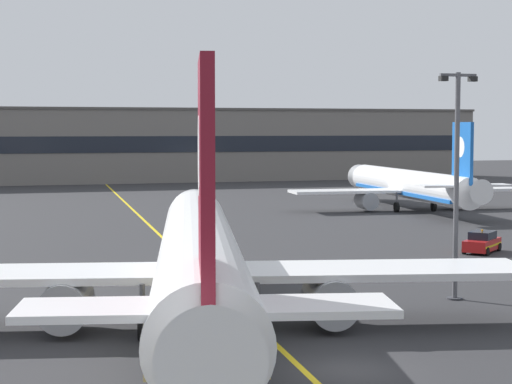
% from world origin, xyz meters
% --- Properties ---
extents(ground_plane, '(400.00, 400.00, 0.00)m').
position_xyz_m(ground_plane, '(0.00, 0.00, 0.00)').
color(ground_plane, '#2D2D30').
extents(taxiway_centreline, '(11.03, 179.70, 0.01)m').
position_xyz_m(taxiway_centreline, '(0.00, 30.00, 0.00)').
color(taxiway_centreline, yellow).
rests_on(taxiway_centreline, ground).
extents(airliner_foreground, '(32.29, 41.15, 11.65)m').
position_xyz_m(airliner_foreground, '(-4.11, 8.60, 3.37)').
color(airliner_foreground, white).
rests_on(airliner_foreground, ground).
extents(airliner_background, '(28.11, 36.18, 10.15)m').
position_xyz_m(airliner_background, '(33.17, 61.89, 2.94)').
color(airliner_background, white).
rests_on(airliner_background, ground).
extents(apron_lamp_post, '(2.24, 0.90, 12.64)m').
position_xyz_m(apron_lamp_post, '(11.34, 12.05, 6.62)').
color(apron_lamp_post, '#515156').
rests_on(apron_lamp_post, ground).
extents(service_car_third, '(4.33, 4.15, 1.79)m').
position_xyz_m(service_car_third, '(22.74, 28.37, 0.77)').
color(service_car_third, red).
rests_on(service_car_third, ground).
extents(safety_cone_by_nose_gear, '(0.44, 0.44, 0.55)m').
position_xyz_m(safety_cone_by_nose_gear, '(-2.18, 25.47, 0.26)').
color(safety_cone_by_nose_gear, orange).
rests_on(safety_cone_by_nose_gear, ground).
extents(terminal_building, '(143.56, 12.40, 13.06)m').
position_xyz_m(terminal_building, '(3.62, 126.50, 6.54)').
color(terminal_building, slate).
rests_on(terminal_building, ground).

